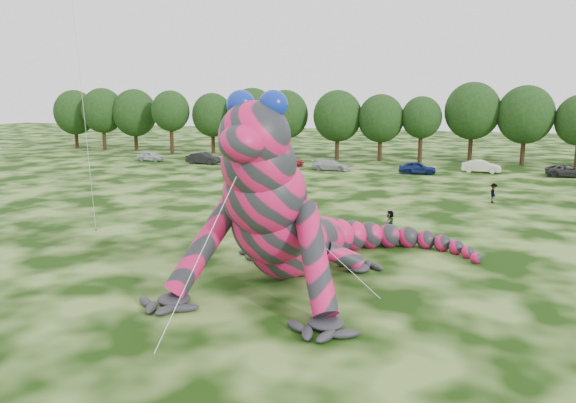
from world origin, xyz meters
The scene contains 26 objects.
ground centered at (0.00, 0.00, 0.00)m, with size 240.00×240.00×0.00m, color #16330A.
inflatable_gecko centered at (-1.43, 7.86, 4.70)m, with size 15.84×18.81×9.41m, color #CC1450, non-canonical shape.
tree_0 centered at (-54.56, 59.23, 4.75)m, with size 6.91×6.22×9.51m, color black, non-canonical shape.
tree_1 centered at (-48.36, 58.05, 4.90)m, with size 6.74×6.07×9.81m, color black, non-canonical shape.
tree_2 centered at (-43.02, 58.76, 4.82)m, with size 7.04×6.34×9.64m, color black, non-canonical shape.
tree_3 centered at (-35.72, 57.07, 4.72)m, with size 5.81×5.23×9.44m, color black, non-canonical shape.
tree_4 centered at (-29.64, 58.71, 4.53)m, with size 6.22×5.60×9.06m, color black, non-canonical shape.
tree_5 centered at (-23.12, 58.44, 4.90)m, with size 7.16×6.44×9.80m, color black, non-canonical shape.
tree_6 centered at (-17.56, 56.68, 4.75)m, with size 6.52×5.86×9.49m, color black, non-canonical shape.
tree_7 centered at (-10.08, 56.80, 4.74)m, with size 6.68×6.01×9.48m, color black, non-canonical shape.
tree_8 centered at (-4.22, 56.99, 4.47)m, with size 6.14×5.53×8.94m, color black, non-canonical shape.
tree_9 centered at (1.06, 57.35, 4.34)m, with size 5.27×4.74×8.68m, color black, non-canonical shape.
tree_10 centered at (7.40, 58.58, 5.25)m, with size 7.09×6.38×10.50m, color black, non-canonical shape.
tree_11 centered at (13.79, 58.20, 5.03)m, with size 7.01×6.31×10.07m, color black, non-canonical shape.
car_0 centered at (-33.87, 47.81, 0.63)m, with size 1.48×3.69×1.26m, color silver.
car_1 centered at (-25.61, 46.95, 0.74)m, with size 1.57×4.51×1.49m, color black.
car_2 centered at (-14.74, 48.27, 0.64)m, with size 2.11×4.59×1.27m, color maroon.
car_3 centered at (-8.44, 46.14, 0.65)m, with size 1.83×4.49×1.30m, color #A9AFB2.
car_4 centered at (1.64, 46.22, 0.72)m, with size 1.69×4.21×1.44m, color #0F1D4F.
car_5 centered at (8.64, 49.59, 0.72)m, with size 1.52×4.35×1.43m, color silver.
car_6 centered at (17.81, 48.78, 0.67)m, with size 2.23×4.83×1.34m, color #28292B.
spectator_5 centered at (2.26, 17.16, 0.84)m, with size 1.56×0.50×1.69m, color gray.
spectator_4 centered at (-15.89, 33.32, 0.95)m, with size 0.93×0.60×1.89m, color gray.
spectator_0 centered at (-8.69, 20.32, 0.84)m, with size 0.61×0.40×1.67m, color gray.
spectator_1 centered at (-7.56, 26.72, 0.81)m, with size 0.79×0.61×1.62m, color gray.
spectator_2 centered at (9.22, 30.82, 0.84)m, with size 1.08×0.62×1.67m, color gray.
Camera 1 is at (6.59, -18.86, 9.32)m, focal length 35.00 mm.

